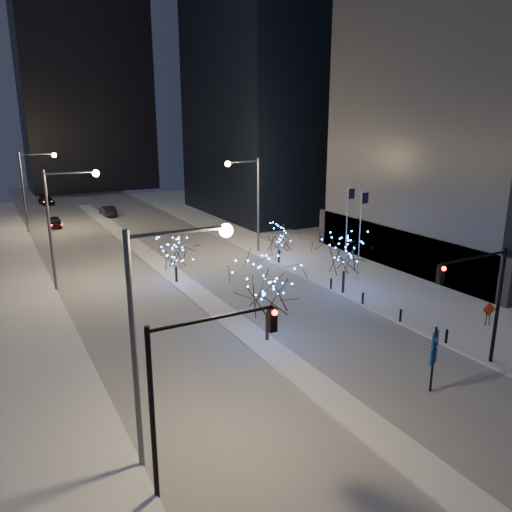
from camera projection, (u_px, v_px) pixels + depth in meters
ground at (362, 423)px, 23.53m from camera, size 160.00×160.00×0.00m
road at (145, 254)px, 53.13m from camera, size 20.00×130.00×0.02m
median at (160, 265)px, 48.88m from camera, size 2.00×80.00×0.15m
east_sidewalk at (346, 269)px, 47.38m from camera, size 10.00×90.00×0.15m
west_sidewalk at (9, 329)px, 33.94m from camera, size 8.00×90.00×0.15m
plinth at (497, 233)px, 53.99m from camera, size 30.00×24.00×4.00m
horizon_block at (85, 82)px, 98.57m from camera, size 24.00×14.00×42.00m
street_lamp_w_near at (159, 315)px, 19.36m from camera, size 4.40×0.56×10.00m
street_lamp_w_mid at (62, 213)px, 40.51m from camera, size 4.40×0.56×10.00m
street_lamp_w_far at (31, 181)px, 61.65m from camera, size 4.40×0.56×10.00m
street_lamp_east at (251, 193)px, 51.87m from camera, size 3.90×0.56×10.00m
traffic_signal_west at (192, 375)px, 18.36m from camera, size 5.26×0.43×7.00m
traffic_signal_east at (482, 291)px, 27.26m from camera, size 5.26×0.43×7.00m
flagpoles at (354, 228)px, 43.05m from camera, size 1.35×2.60×8.00m
bollards at (381, 306)px, 36.56m from camera, size 0.16×12.16×0.90m
car_near at (55, 222)px, 66.07m from camera, size 2.00×4.24×1.40m
car_mid at (108, 211)px, 73.81m from camera, size 1.75×4.68×1.53m
car_far at (46, 200)px, 84.06m from camera, size 2.39×4.99×1.40m
holiday_tree_median_near at (267, 286)px, 31.13m from camera, size 5.82×5.82×5.79m
holiday_tree_median_far at (175, 254)px, 42.88m from camera, size 4.01×4.01×3.99m
holiday_tree_plaza_near at (345, 253)px, 39.99m from camera, size 5.34×5.34×5.12m
holiday_tree_plaza_far at (279, 238)px, 48.77m from camera, size 3.80×3.80×3.95m
wayfinding_sign at (434, 353)px, 25.67m from camera, size 0.64×0.29×3.65m
construction_sign at (489, 312)px, 34.09m from camera, size 0.98×0.28×1.66m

